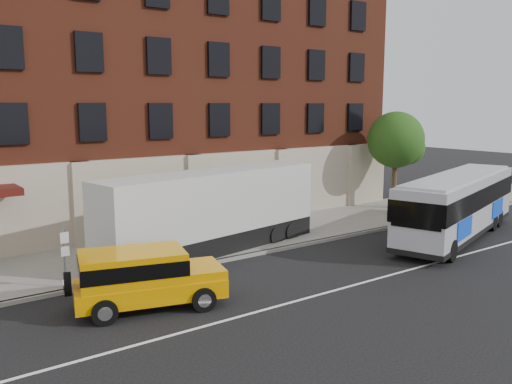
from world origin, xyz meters
TOP-DOWN VIEW (x-y plane):
  - ground at (0.00, 0.00)m, footprint 120.00×120.00m
  - sidewalk at (0.00, 9.00)m, footprint 60.00×6.00m
  - kerb at (0.00, 6.00)m, footprint 60.00×0.25m
  - lane_line at (0.00, 0.50)m, footprint 60.00×0.12m
  - building at (-0.01, 16.92)m, footprint 30.00×12.10m
  - sign_pole at (-8.50, 6.15)m, footprint 0.30×0.20m
  - street_tree at (13.54, 9.48)m, footprint 3.60×3.60m
  - city_bus at (10.24, 2.65)m, footprint 12.16×6.01m
  - yellow_suv at (-6.89, 3.03)m, footprint 5.35×3.25m
  - shipping_container at (-1.44, 7.50)m, footprint 11.65×4.27m

SIDE VIEW (x-z plane):
  - ground at x=0.00m, z-range 0.00..0.00m
  - lane_line at x=0.00m, z-range 0.00..0.01m
  - sidewalk at x=0.00m, z-range 0.00..0.15m
  - kerb at x=0.00m, z-range 0.00..0.15m
  - yellow_suv at x=-6.89m, z-range 0.15..2.14m
  - sign_pole at x=-8.50m, z-range 0.20..2.70m
  - city_bus at x=10.24m, z-range 0.17..3.44m
  - shipping_container at x=-1.44m, z-range -0.02..3.79m
  - street_tree at x=13.54m, z-range 1.31..7.51m
  - building at x=-0.01m, z-range 0.08..15.08m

